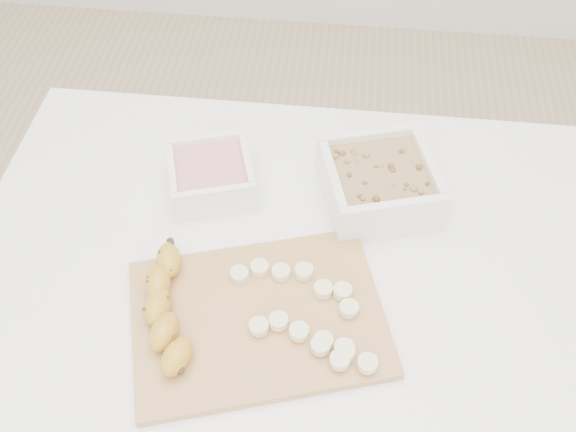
# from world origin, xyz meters

# --- Properties ---
(table) EXTENTS (1.00, 0.70, 0.75)m
(table) POSITION_xyz_m (0.00, 0.00, 0.65)
(table) COLOR white
(table) RESTS_ON ground
(bowl_yogurt) EXTENTS (0.17, 0.17, 0.06)m
(bowl_yogurt) POSITION_xyz_m (-0.14, 0.13, 0.78)
(bowl_yogurt) COLOR white
(bowl_yogurt) RESTS_ON table
(bowl_granola) EXTENTS (0.21, 0.21, 0.08)m
(bowl_granola) POSITION_xyz_m (0.14, 0.13, 0.79)
(bowl_granola) COLOR white
(bowl_granola) RESTS_ON table
(cutting_board) EXTENTS (0.41, 0.34, 0.01)m
(cutting_board) POSITION_xyz_m (-0.03, -0.12, 0.76)
(cutting_board) COLOR tan
(cutting_board) RESTS_ON table
(banana) EXTENTS (0.07, 0.21, 0.04)m
(banana) POSITION_xyz_m (-0.15, -0.13, 0.78)
(banana) COLOR #BD8620
(banana) RESTS_ON cutting_board
(banana_slices) EXTENTS (0.22, 0.17, 0.02)m
(banana_slices) POSITION_xyz_m (0.05, -0.12, 0.77)
(banana_slices) COLOR beige
(banana_slices) RESTS_ON cutting_board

